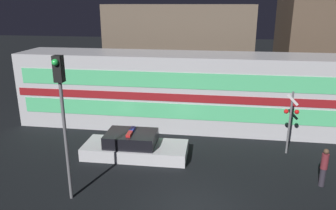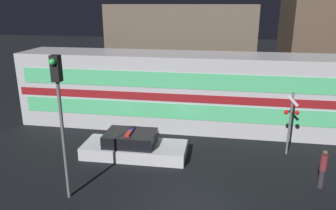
% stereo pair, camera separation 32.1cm
% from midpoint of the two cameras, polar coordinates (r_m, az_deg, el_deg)
% --- Properties ---
extents(train, '(20.63, 3.08, 4.33)m').
position_cam_midpoint_polar(train, '(19.13, 4.22, 2.41)').
color(train, silver).
rests_on(train, ground_plane).
extents(police_car, '(4.98, 2.02, 1.30)m').
position_cam_midpoint_polar(police_car, '(15.96, -6.48, -7.22)').
color(police_car, silver).
rests_on(police_car, ground_plane).
extents(pedestrian, '(0.27, 0.27, 1.63)m').
position_cam_midpoint_polar(pedestrian, '(14.56, 24.93, -9.79)').
color(pedestrian, '#2D2833').
rests_on(pedestrian, ground_plane).
extents(crossing_signal_near, '(0.70, 0.28, 3.13)m').
position_cam_midpoint_polar(crossing_signal_near, '(16.57, 20.03, -2.11)').
color(crossing_signal_near, slate).
rests_on(crossing_signal_near, ground_plane).
extents(traffic_light_corner, '(0.30, 0.46, 5.42)m').
position_cam_midpoint_polar(traffic_light_corner, '(11.91, -18.78, 0.76)').
color(traffic_light_corner, slate).
rests_on(traffic_light_corner, ground_plane).
extents(building_left, '(10.77, 4.38, 6.99)m').
position_cam_midpoint_polar(building_left, '(25.45, 1.65, 9.24)').
color(building_left, brown).
rests_on(building_left, ground_plane).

